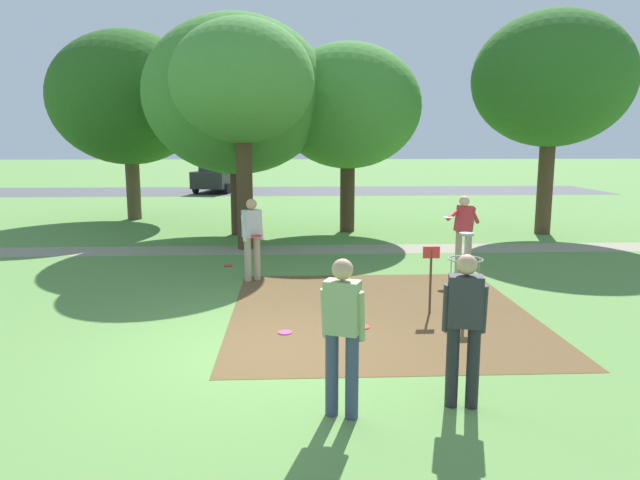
% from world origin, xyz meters
% --- Properties ---
extents(ground_plane, '(160.00, 160.00, 0.00)m').
position_xyz_m(ground_plane, '(0.00, 0.00, 0.00)').
color(ground_plane, '#5B8942').
extents(dirt_tee_pad, '(5.02, 5.53, 0.01)m').
position_xyz_m(dirt_tee_pad, '(1.91, 1.87, 0.00)').
color(dirt_tee_pad, brown).
rests_on(dirt_tee_pad, ground).
extents(disc_golf_basket, '(0.98, 0.58, 1.39)m').
position_xyz_m(disc_golf_basket, '(3.23, 1.69, 0.75)').
color(disc_golf_basket, '#9E9EA3').
rests_on(disc_golf_basket, ground).
extents(player_foreground_watching, '(0.49, 0.43, 1.71)m').
position_xyz_m(player_foreground_watching, '(2.28, -1.73, 0.97)').
color(player_foreground_watching, '#232328').
rests_on(player_foreground_watching, ground).
extents(player_throwing, '(0.99, 0.76, 1.71)m').
position_xyz_m(player_throwing, '(4.15, 4.74, 0.99)').
color(player_throwing, tan).
rests_on(player_throwing, ground).
extents(player_waiting_left, '(0.48, 0.45, 1.71)m').
position_xyz_m(player_waiting_left, '(-0.41, 4.27, 0.97)').
color(player_waiting_left, tan).
rests_on(player_waiting_left, ground).
extents(player_waiting_right, '(0.50, 0.45, 1.71)m').
position_xyz_m(player_waiting_right, '(0.94, -1.90, 0.97)').
color(player_waiting_right, '#384260').
rests_on(player_waiting_right, ground).
extents(frisbee_near_basket, '(0.23, 0.23, 0.02)m').
position_xyz_m(frisbee_near_basket, '(4.38, 4.35, 0.01)').
color(frisbee_near_basket, gold).
rests_on(frisbee_near_basket, ground).
extents(frisbee_by_tee, '(0.21, 0.21, 0.02)m').
position_xyz_m(frisbee_by_tee, '(-1.08, 5.70, 0.01)').
color(frisbee_by_tee, red).
rests_on(frisbee_by_tee, ground).
extents(frisbee_mid_grass, '(0.21, 0.21, 0.02)m').
position_xyz_m(frisbee_mid_grass, '(0.31, 0.84, 0.01)').
color(frisbee_mid_grass, '#E53D99').
rests_on(frisbee_mid_grass, ground).
extents(frisbee_far_left, '(0.25, 0.25, 0.02)m').
position_xyz_m(frisbee_far_left, '(1.50, 1.05, 0.01)').
color(frisbee_far_left, red).
rests_on(frisbee_far_left, ground).
extents(tree_near_left, '(3.72, 3.72, 5.97)m').
position_xyz_m(tree_near_left, '(-0.84, 7.93, 4.35)').
color(tree_near_left, '#4C3823').
rests_on(tree_near_left, ground).
extents(tree_near_right, '(5.52, 5.52, 6.56)m').
position_xyz_m(tree_near_right, '(-1.22, 10.37, 4.20)').
color(tree_near_right, '#422D1E').
rests_on(tree_near_right, ground).
extents(tree_mid_left, '(5.54, 5.54, 6.71)m').
position_xyz_m(tree_mid_left, '(-5.40, 14.09, 4.34)').
color(tree_mid_left, brown).
rests_on(tree_mid_left, ground).
extents(tree_mid_center, '(4.52, 4.52, 5.84)m').
position_xyz_m(tree_mid_center, '(2.17, 10.83, 3.90)').
color(tree_mid_center, '#422D1E').
rests_on(tree_mid_center, ground).
extents(tree_mid_right, '(4.74, 4.74, 6.70)m').
position_xyz_m(tree_mid_right, '(8.23, 10.08, 4.66)').
color(tree_mid_right, '#4C3823').
rests_on(tree_mid_right, ground).
extents(parking_lot_strip, '(36.00, 6.00, 0.01)m').
position_xyz_m(parking_lot_strip, '(0.00, 25.79, 0.00)').
color(parking_lot_strip, '#4C4C51').
rests_on(parking_lot_strip, ground).
extents(parked_car_leftmost, '(2.70, 4.50, 1.84)m').
position_xyz_m(parked_car_leftmost, '(-3.66, 25.51, 0.92)').
color(parked_car_leftmost, black).
rests_on(parked_car_leftmost, ground).
extents(gravel_path, '(40.00, 1.32, 0.00)m').
position_xyz_m(gravel_path, '(0.00, 7.69, 0.00)').
color(gravel_path, gray).
rests_on(gravel_path, ground).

